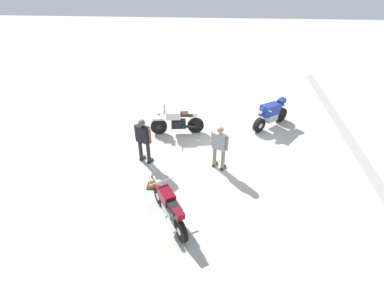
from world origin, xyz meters
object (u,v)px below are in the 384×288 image
at_px(person_in_gray_shirt, 219,145).
at_px(motorcycle_silver_cruiser, 178,122).
at_px(motorcycle_maroon_cruiser, 169,207).
at_px(traffic_cone, 152,180).
at_px(motorcycle_blue_sportbike, 271,113).
at_px(person_in_black_shirt, 143,138).

bearing_deg(person_in_gray_shirt, motorcycle_silver_cruiser, 66.97).
relative_size(motorcycle_maroon_cruiser, traffic_cone, 3.52).
height_order(motorcycle_maroon_cruiser, traffic_cone, motorcycle_maroon_cruiser).
distance_m(motorcycle_blue_sportbike, person_in_gray_shirt, 3.58).
height_order(motorcycle_blue_sportbike, motorcycle_maroon_cruiser, motorcycle_blue_sportbike).
bearing_deg(traffic_cone, motorcycle_blue_sportbike, 132.83).
relative_size(motorcycle_blue_sportbike, person_in_gray_shirt, 0.95).
distance_m(motorcycle_silver_cruiser, person_in_black_shirt, 2.19).
relative_size(person_in_gray_shirt, traffic_cone, 3.10).
distance_m(person_in_black_shirt, traffic_cone, 1.54).
bearing_deg(person_in_gray_shirt, motorcycle_blue_sportbike, -6.08).
bearing_deg(motorcycle_maroon_cruiser, person_in_gray_shirt, -59.53).
height_order(motorcycle_silver_cruiser, motorcycle_maroon_cruiser, same).
relative_size(motorcycle_maroon_cruiser, person_in_black_shirt, 1.11).
relative_size(motorcycle_blue_sportbike, motorcycle_silver_cruiser, 0.75).
relative_size(motorcycle_blue_sportbike, motorcycle_maroon_cruiser, 0.84).
relative_size(motorcycle_blue_sportbike, traffic_cone, 2.95).
xyz_separation_m(person_in_gray_shirt, person_in_black_shirt, (-0.23, -2.55, 0.03)).
xyz_separation_m(motorcycle_maroon_cruiser, person_in_gray_shirt, (-2.47, 1.39, 0.41)).
height_order(person_in_black_shirt, traffic_cone, person_in_black_shirt).
bearing_deg(motorcycle_silver_cruiser, traffic_cone, 74.29).
bearing_deg(motorcycle_maroon_cruiser, traffic_cone, -3.70).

